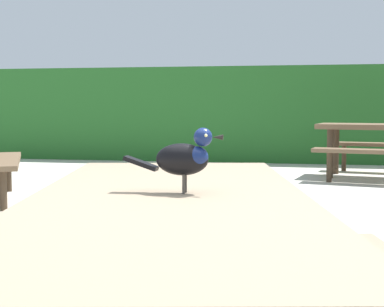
% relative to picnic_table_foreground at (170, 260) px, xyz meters
% --- Properties ---
extents(hedge_wall, '(28.00, 1.55, 1.67)m').
position_rel_picnic_table_foreground_xyz_m(hedge_wall, '(0.04, 9.23, 0.28)').
color(hedge_wall, '#235B23').
rests_on(hedge_wall, ground).
extents(picnic_table_foreground, '(1.98, 2.00, 0.74)m').
position_rel_picnic_table_foreground_xyz_m(picnic_table_foreground, '(0.00, 0.00, 0.00)').
color(picnic_table_foreground, '#84725B').
rests_on(picnic_table_foreground, ground).
extents(bird_grackle, '(0.29, 0.08, 0.18)m').
position_rel_picnic_table_foreground_xyz_m(bird_grackle, '(0.04, 0.03, 0.29)').
color(bird_grackle, black).
rests_on(bird_grackle, picnic_table_foreground).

